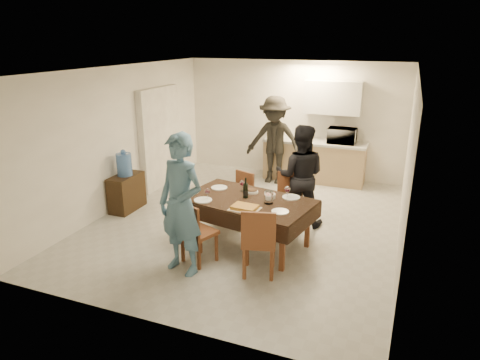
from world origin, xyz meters
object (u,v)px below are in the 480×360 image
object	(u,v)px
microwave	(342,136)
person_kitchen	(274,140)
console	(127,192)
dining_table	(247,201)
water_jug	(124,165)
person_far	(300,176)
person_near	(181,205)
savoury_tart	(245,207)
water_pitcher	(269,197)
wine_bottle	(246,188)

from	to	relation	value
microwave	person_kitchen	world-z (taller)	person_kitchen
console	person_kitchen	world-z (taller)	person_kitchen
dining_table	water_jug	size ratio (longest dim) A/B	5.13
console	person_far	distance (m)	3.22
water_jug	microwave	world-z (taller)	microwave
person_far	dining_table	bearing A→B (deg)	52.51
person_near	savoury_tart	bearing A→B (deg)	59.22
person_near	water_pitcher	bearing A→B (deg)	61.36
savoury_tart	person_near	bearing A→B (deg)	-134.13
person_near	person_kitchen	world-z (taller)	person_near
microwave	person_near	world-z (taller)	person_near
microwave	person_near	xyz separation A→B (m)	(-1.42, -4.53, -0.10)
person_far	person_kitchen	world-z (taller)	person_kitchen
wine_bottle	microwave	xyz separation A→B (m)	(0.92, 3.43, 0.16)
dining_table	person_near	distance (m)	1.21
person_near	person_kitchen	distance (m)	4.08
console	person_near	world-z (taller)	person_near
console	wine_bottle	xyz separation A→B (m)	(2.54, -0.47, 0.58)
water_pitcher	person_far	size ratio (longest dim) A/B	0.11
water_jug	person_far	distance (m)	3.18
wine_bottle	person_far	world-z (taller)	person_far
person_far	person_kitchen	bearing A→B (deg)	-71.79
person_near	person_far	size ratio (longest dim) A/B	1.12
dining_table	water_pitcher	world-z (taller)	water_pitcher
console	person_near	xyz separation A→B (m)	(2.04, -1.57, 0.63)
savoury_tart	person_near	xyz separation A→B (m)	(-0.65, -0.67, 0.19)
person_far	water_pitcher	bearing A→B (deg)	69.85
savoury_tart	person_far	distance (m)	1.50
dining_table	savoury_tart	world-z (taller)	savoury_tart
water_jug	person_kitchen	distance (m)	3.26
water_pitcher	person_far	bearing A→B (deg)	79.70
console	water_pitcher	world-z (taller)	water_pitcher
water_jug	water_pitcher	bearing A→B (deg)	-10.93
water_pitcher	water_jug	bearing A→B (deg)	169.07
water_jug	water_pitcher	world-z (taller)	water_jug
dining_table	water_pitcher	xyz separation A→B (m)	(0.35, -0.05, 0.13)
water_jug	water_pitcher	distance (m)	2.99
microwave	water_pitcher	bearing A→B (deg)	81.67
person_near	person_far	distance (m)	2.37
water_pitcher	savoury_tart	world-z (taller)	water_pitcher
microwave	dining_table	bearing A→B (deg)	76.01
water_jug	person_far	size ratio (longest dim) A/B	0.24
water_jug	wine_bottle	distance (m)	2.58
wine_bottle	person_kitchen	size ratio (longest dim) A/B	0.17
person_kitchen	water_jug	bearing A→B (deg)	-129.61
microwave	person_far	world-z (taller)	person_far
person_kitchen	savoury_tart	bearing A→B (deg)	-79.94
person_far	person_kitchen	size ratio (longest dim) A/B	0.91
water_jug	wine_bottle	size ratio (longest dim) A/B	1.29
dining_table	water_jug	world-z (taller)	water_jug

